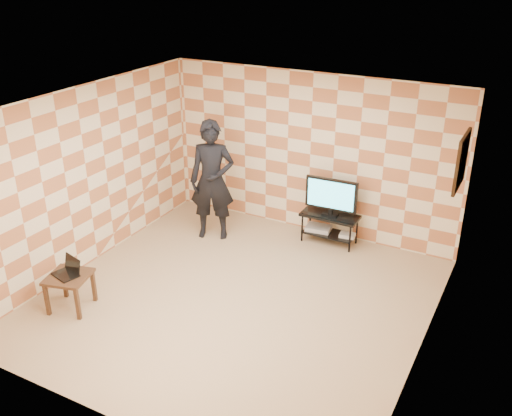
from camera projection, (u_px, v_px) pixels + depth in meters
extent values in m
plane|color=tan|center=(236.00, 299.00, 7.88)|extent=(5.00, 5.00, 0.00)
cube|color=beige|center=(310.00, 154.00, 9.33)|extent=(5.00, 0.02, 2.70)
cube|color=beige|center=(101.00, 310.00, 5.31)|extent=(5.00, 0.02, 2.70)
cube|color=beige|center=(87.00, 178.00, 8.39)|extent=(0.02, 5.00, 2.70)
cube|color=beige|center=(431.00, 256.00, 6.26)|extent=(0.02, 5.00, 2.70)
cube|color=white|center=(232.00, 108.00, 6.76)|extent=(5.00, 5.00, 0.02)
cube|color=black|center=(462.00, 161.00, 7.27)|extent=(0.04, 0.72, 0.72)
cube|color=black|center=(462.00, 161.00, 7.27)|extent=(0.04, 0.03, 0.68)
cube|color=black|center=(462.00, 161.00, 7.27)|extent=(0.04, 0.68, 0.03)
cube|color=black|center=(330.00, 216.00, 9.22)|extent=(0.94, 0.42, 0.04)
cube|color=black|center=(329.00, 233.00, 9.36)|extent=(0.84, 0.37, 0.03)
cylinder|color=black|center=(302.00, 227.00, 9.36)|extent=(0.03, 0.03, 0.50)
cylinder|color=black|center=(310.00, 219.00, 9.63)|extent=(0.03, 0.03, 0.50)
cylinder|color=black|center=(350.00, 238.00, 9.01)|extent=(0.03, 0.03, 0.50)
cylinder|color=black|center=(357.00, 230.00, 9.28)|extent=(0.03, 0.03, 0.50)
cube|color=black|center=(330.00, 214.00, 9.21)|extent=(0.26, 0.17, 0.03)
cube|color=black|center=(330.00, 211.00, 9.19)|extent=(0.06, 0.05, 0.07)
cube|color=black|center=(331.00, 194.00, 9.07)|extent=(0.85, 0.09, 0.52)
cube|color=#44D3EF|center=(331.00, 195.00, 9.04)|extent=(0.76, 0.04, 0.45)
cube|color=#B6B6B8|center=(319.00, 228.00, 9.43)|extent=(0.43, 0.33, 0.07)
cube|color=silver|center=(347.00, 235.00, 9.21)|extent=(0.27, 0.21, 0.06)
cube|color=#3D271B|center=(68.00, 277.00, 7.51)|extent=(0.65, 0.65, 0.04)
cube|color=#3D271B|center=(47.00, 300.00, 7.46)|extent=(0.06, 0.06, 0.46)
cube|color=#3D271B|center=(64.00, 282.00, 7.86)|extent=(0.06, 0.06, 0.46)
cube|color=#3D271B|center=(78.00, 304.00, 7.37)|extent=(0.06, 0.06, 0.46)
cube|color=#3D271B|center=(94.00, 286.00, 7.77)|extent=(0.06, 0.06, 0.46)
cube|color=black|center=(65.00, 275.00, 7.50)|extent=(0.39, 0.32, 0.02)
cube|color=black|center=(72.00, 264.00, 7.54)|extent=(0.35, 0.14, 0.22)
imported|color=black|center=(212.00, 181.00, 9.23)|extent=(0.85, 0.72, 1.99)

